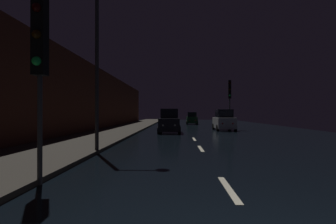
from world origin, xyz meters
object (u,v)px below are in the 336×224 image
at_px(traffic_light_near_left, 40,49).
at_px(car_parked_right_far, 224,121).
at_px(traffic_light_far_right, 230,94).
at_px(car_approaching_headlights, 169,122).
at_px(car_distant_taillights, 192,119).
at_px(streetlamp_overhead, 107,41).

height_order(traffic_light_near_left, car_parked_right_far, traffic_light_near_left).
height_order(traffic_light_far_right, car_approaching_headlights, traffic_light_far_right).
xyz_separation_m(traffic_light_far_right, car_distant_taillights, (-3.19, 13.07, -2.92)).
bearing_deg(traffic_light_far_right, car_approaching_headlights, -44.78).
relative_size(traffic_light_near_left, streetlamp_overhead, 0.62).
bearing_deg(traffic_light_near_left, streetlamp_overhead, 173.20).
bearing_deg(streetlamp_overhead, car_parked_right_far, 63.87).
distance_m(traffic_light_far_right, car_distant_taillights, 13.77).
bearing_deg(car_approaching_headlights, streetlamp_overhead, -11.03).
bearing_deg(car_parked_right_far, traffic_light_near_left, 158.81).
relative_size(streetlamp_overhead, car_distant_taillights, 1.99).
bearing_deg(car_approaching_headlights, traffic_light_near_left, -8.96).
distance_m(traffic_light_near_left, car_parked_right_far, 22.55).
bearing_deg(car_distant_taillights, streetlamp_overhead, 169.85).
distance_m(streetlamp_overhead, car_parked_right_far, 18.03).
height_order(car_approaching_headlights, car_distant_taillights, car_approaching_headlights).
xyz_separation_m(car_approaching_headlights, car_parked_right_far, (5.38, 3.61, -0.00)).
distance_m(traffic_light_far_right, car_parked_right_far, 3.12).
bearing_deg(traffic_light_near_left, car_parked_right_far, 155.95).
xyz_separation_m(traffic_light_far_right, car_parked_right_far, (-0.80, -1.10, -2.81)).
bearing_deg(car_distant_taillights, car_parked_right_far, -170.43).
height_order(streetlamp_overhead, car_parked_right_far, streetlamp_overhead).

